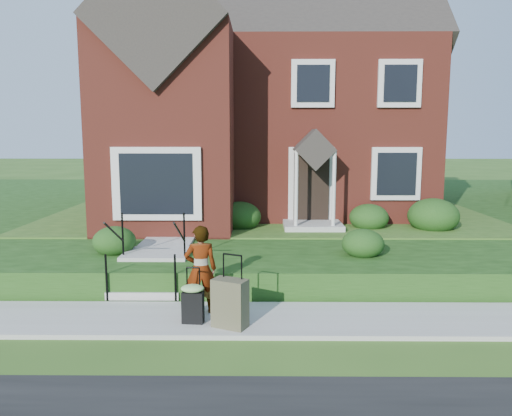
{
  "coord_description": "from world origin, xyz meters",
  "views": [
    {
      "loc": [
        -0.24,
        -8.22,
        3.19
      ],
      "look_at": [
        -0.34,
        2.0,
        1.69
      ],
      "focal_mm": 35.0,
      "sensor_mm": 36.0,
      "label": 1
    }
  ],
  "objects_px": {
    "front_steps": "(152,267)",
    "suitcase_black": "(193,301)",
    "woman": "(201,269)",
    "suitcase_olive": "(230,303)"
  },
  "relations": [
    {
      "from": "front_steps",
      "to": "suitcase_black",
      "type": "height_order",
      "value": "front_steps"
    },
    {
      "from": "woman",
      "to": "suitcase_olive",
      "type": "xyz_separation_m",
      "value": [
        0.55,
        -0.66,
        -0.38
      ]
    },
    {
      "from": "woman",
      "to": "suitcase_olive",
      "type": "distance_m",
      "value": 0.94
    },
    {
      "from": "front_steps",
      "to": "woman",
      "type": "bearing_deg",
      "value": -53.12
    },
    {
      "from": "front_steps",
      "to": "woman",
      "type": "xyz_separation_m",
      "value": [
        1.21,
        -1.61,
        0.39
      ]
    },
    {
      "from": "suitcase_olive",
      "to": "suitcase_black",
      "type": "bearing_deg",
      "value": -171.01
    },
    {
      "from": "woman",
      "to": "suitcase_black",
      "type": "bearing_deg",
      "value": 69.57
    },
    {
      "from": "suitcase_black",
      "to": "suitcase_olive",
      "type": "relative_size",
      "value": 0.79
    },
    {
      "from": "woman",
      "to": "suitcase_black",
      "type": "relative_size",
      "value": 1.66
    },
    {
      "from": "suitcase_olive",
      "to": "woman",
      "type": "bearing_deg",
      "value": 154.5
    }
  ]
}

